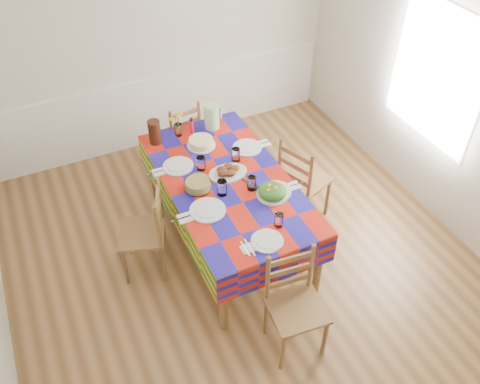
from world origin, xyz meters
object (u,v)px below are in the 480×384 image
chair_near (295,305)px  chair_far (182,136)px  dining_table (227,187)px  chair_right (302,181)px  green_pitcher (212,116)px  tea_pitcher (155,132)px  chair_left (147,232)px  meat_platter (228,171)px

chair_near → chair_far: chair_near is taller
dining_table → chair_right: chair_right is taller
dining_table → chair_near: chair_near is taller
dining_table → green_pitcher: 0.93m
dining_table → chair_right: size_ratio=2.05×
tea_pitcher → chair_far: bearing=47.5°
tea_pitcher → chair_left: size_ratio=0.26×
meat_platter → green_pitcher: (0.17, 0.80, 0.11)m
tea_pitcher → chair_right: (1.28, -0.89, -0.45)m
dining_table → tea_pitcher: tea_pitcher is taller
green_pitcher → chair_near: green_pitcher is taller
chair_right → green_pitcher: bearing=14.6°
tea_pitcher → chair_right: tea_pitcher is taller
chair_far → chair_right: size_ratio=0.91×
chair_near → chair_right: 1.57m
tea_pitcher → chair_right: 1.62m
meat_platter → chair_left: size_ratio=0.39×
chair_right → meat_platter: bearing=62.5°
dining_table → green_pitcher: green_pitcher is taller
green_pitcher → chair_left: 1.47m
tea_pitcher → chair_far: size_ratio=0.28×
meat_platter → tea_pitcher: tea_pitcher is taller
chair_near → chair_far: size_ratio=1.08×
tea_pitcher → green_pitcher: bearing=0.5°
chair_left → chair_right: (1.71, -0.00, 0.02)m
chair_near → chair_left: 1.58m
meat_platter → chair_far: 1.33m
dining_table → chair_far: chair_far is taller
chair_near → chair_left: chair_near is taller
green_pitcher → meat_platter: bearing=-102.4°
dining_table → chair_right: (0.85, -0.02, -0.22)m
tea_pitcher → chair_near: tea_pitcher is taller
tea_pitcher → chair_left: (-0.43, -0.89, -0.46)m
meat_platter → chair_right: size_ratio=0.37×
tea_pitcher → meat_platter: bearing=-59.3°
dining_table → chair_left: 0.89m
dining_table → chair_far: 1.37m
green_pitcher → tea_pitcher: size_ratio=1.06×
chair_far → meat_platter: bearing=84.0°
meat_platter → chair_right: 0.89m
green_pitcher → tea_pitcher: (-0.65, -0.01, -0.01)m
meat_platter → chair_right: bearing=-6.7°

